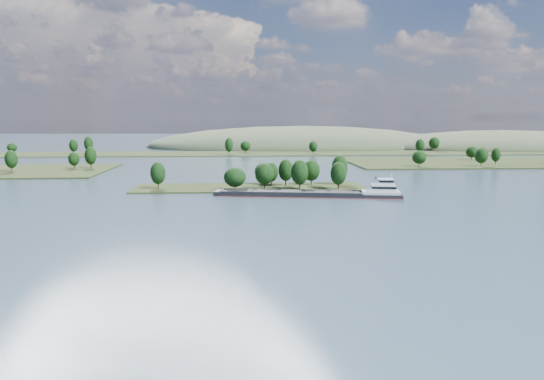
{
  "coord_description": "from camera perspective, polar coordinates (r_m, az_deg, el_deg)",
  "views": [
    {
      "loc": [
        -4.69,
        -49.31,
        30.66
      ],
      "look_at": [
        6.66,
        130.0,
        6.0
      ],
      "focal_mm": 35.0,
      "sensor_mm": 36.0,
      "label": 1
    }
  ],
  "objects": [
    {
      "name": "hill_west",
      "position": [
        553.95,
        3.1,
        4.63
      ],
      "size": [
        320.0,
        160.0,
        44.0
      ],
      "primitive_type": "ellipsoid",
      "color": "#3D4B33",
      "rests_on": "ground"
    },
    {
      "name": "hill_east",
      "position": [
        583.68,
        23.42,
        4.16
      ],
      "size": [
        260.0,
        140.0,
        36.0
      ],
      "primitive_type": "ellipsoid",
      "color": "#3D4B33",
      "rests_on": "ground"
    },
    {
      "name": "cargo_barge",
      "position": [
        208.18,
        5.24,
        -0.34
      ],
      "size": [
        73.74,
        21.23,
        9.92
      ],
      "color": "black",
      "rests_on": "ground"
    },
    {
      "name": "back_shoreline",
      "position": [
        450.26,
        -2.01,
        4.0
      ],
      "size": [
        900.0,
        60.0,
        15.79
      ],
      "color": "#222E14",
      "rests_on": "ground"
    },
    {
      "name": "tree_island",
      "position": [
        230.33,
        -0.53,
        1.22
      ],
      "size": [
        100.0,
        31.76,
        14.49
      ],
      "color": "#222E14",
      "rests_on": "ground"
    },
    {
      "name": "ground",
      "position": [
        172.13,
        -2.0,
        -2.45
      ],
      "size": [
        1800.0,
        1800.0,
        0.0
      ],
      "primitive_type": "plane",
      "color": "#344B5A",
      "rests_on": "ground"
    }
  ]
}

